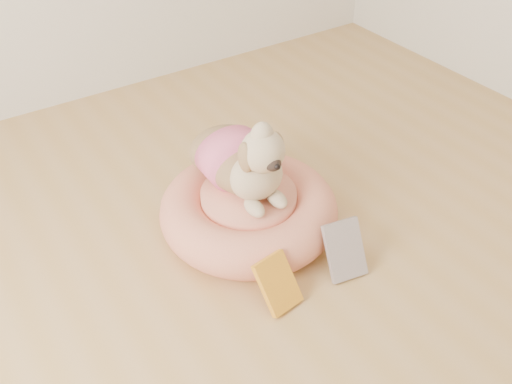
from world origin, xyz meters
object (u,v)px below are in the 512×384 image
dog (242,147)px  book_white (345,250)px  pet_bed (249,210)px  book_yellow (278,283)px

dog → book_white: dog is taller
pet_bed → book_yellow: size_ratio=3.59×
pet_bed → book_yellow: 0.39m
pet_bed → dog: dog is taller
dog → book_white: bearing=-67.9°
dog → book_yellow: bearing=-105.3°
book_white → pet_bed: bearing=122.7°
book_yellow → pet_bed: bearing=63.7°
book_yellow → book_white: bearing=-9.5°
dog → book_white: 0.51m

